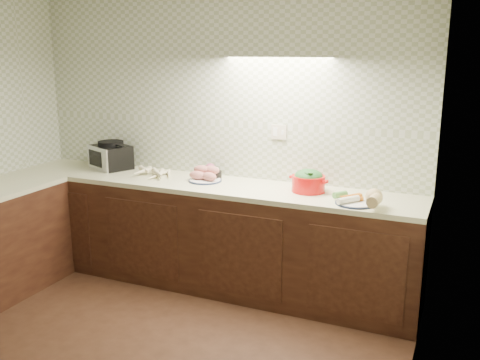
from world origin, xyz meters
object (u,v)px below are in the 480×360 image
at_px(sweet_potato_plate, 205,175).
at_px(toaster_oven, 111,156).
at_px(veg_plate, 363,199).
at_px(parsnip_pile, 155,173).
at_px(onion_bowl, 212,173).
at_px(dutch_oven, 308,181).

bearing_deg(sweet_potato_plate, toaster_oven, 175.28).
bearing_deg(sweet_potato_plate, veg_plate, -7.87).
height_order(parsnip_pile, onion_bowl, onion_bowl).
xyz_separation_m(sweet_potato_plate, veg_plate, (1.37, -0.19, -0.00)).
bearing_deg(parsnip_pile, dutch_oven, 1.34).
distance_m(parsnip_pile, sweet_potato_plate, 0.49).
xyz_separation_m(onion_bowl, veg_plate, (1.36, -0.30, -0.00)).
distance_m(parsnip_pile, onion_bowl, 0.51).
height_order(onion_bowl, dutch_oven, dutch_oven).
bearing_deg(parsnip_pile, sweet_potato_plate, 2.27).
bearing_deg(dutch_oven, sweet_potato_plate, -166.04).
distance_m(toaster_oven, veg_plate, 2.42).
xyz_separation_m(onion_bowl, dutch_oven, (0.89, -0.10, 0.04)).
xyz_separation_m(parsnip_pile, dutch_oven, (1.39, 0.03, 0.06)).
bearing_deg(dutch_oven, toaster_oven, -169.02).
height_order(toaster_oven, dutch_oven, toaster_oven).
height_order(parsnip_pile, dutch_oven, dutch_oven).
distance_m(sweet_potato_plate, onion_bowl, 0.11).
bearing_deg(onion_bowl, toaster_oven, -178.58).
bearing_deg(toaster_oven, veg_plate, 17.63).
height_order(sweet_potato_plate, onion_bowl, onion_bowl).
distance_m(dutch_oven, veg_plate, 0.51).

